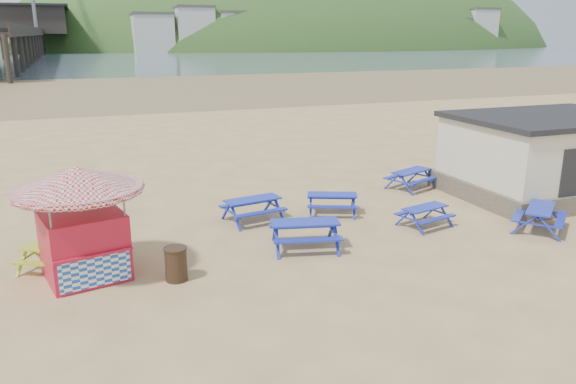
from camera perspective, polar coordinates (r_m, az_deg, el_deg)
name	(u,v)px	position (r m, az deg, el deg)	size (l,w,h in m)	color
ground	(314,233)	(18.16, 2.67, -4.15)	(400.00, 400.00, 0.00)	tan
wet_sand	(134,86)	(71.24, -15.41, 10.30)	(400.00, 400.00, 0.00)	olive
sea	(94,54)	(185.87, -19.13, 13.09)	(400.00, 400.00, 0.00)	#435460
picnic_table_blue_a	(253,210)	(19.16, -3.59, -1.82)	(2.11, 1.80, 0.79)	#1A1CB0
picnic_table_blue_b	(332,204)	(19.95, 4.49, -1.21)	(2.15, 1.97, 0.73)	#1A1CB0
picnic_table_blue_c	(411,179)	(23.69, 12.40, 1.26)	(2.26, 2.06, 0.77)	#1A1CB0
picnic_table_blue_d	(305,235)	(16.73, 1.74, -4.37)	(2.34, 2.06, 0.84)	#1A1CB0
picnic_table_blue_e	(425,216)	(19.18, 13.71, -2.43)	(1.87, 1.64, 0.67)	#1A1CB0
picnic_table_blue_f	(539,219)	(19.99, 24.18, -2.49)	(2.40, 2.35, 0.78)	#1A1CB0
picnic_table_yellow	(52,259)	(16.55, -22.86, -6.25)	(1.99, 1.88, 0.66)	#94BB12
ice_cream_kiosk	(80,208)	(15.31, -20.36, -1.57)	(3.97, 3.97, 2.98)	#B7142E
litter_bin	(176,264)	(14.90, -11.31, -7.16)	(0.61, 0.61, 0.90)	#352015
amenity_block	(549,155)	(24.46, 24.98, 3.44)	(7.40, 5.40, 3.15)	#665B4C
pier	(29,36)	(194.19, -24.84, 14.22)	(24.00, 220.00, 39.29)	black
headland_town	(296,69)	(264.23, 0.83, 12.35)	(264.00, 144.00, 108.00)	#2D4C1E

